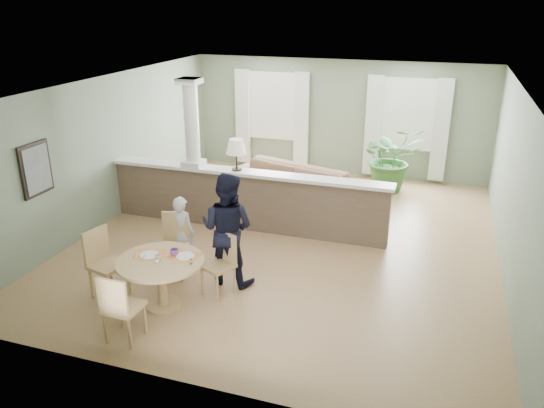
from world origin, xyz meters
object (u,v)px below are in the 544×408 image
(dining_table, at_px, (162,270))
(chair_near, at_px, (120,306))
(chair_side, at_px, (104,260))
(chair_far_boy, at_px, (174,241))
(child_person, at_px, (182,233))
(chair_far_man, at_px, (221,261))
(man_person, at_px, (227,229))
(sofa, at_px, (287,189))
(houseplant, at_px, (391,158))

(dining_table, distance_m, chair_near, 0.90)
(chair_side, bearing_deg, chair_near, -122.89)
(chair_far_boy, relative_size, child_person, 0.80)
(chair_far_boy, distance_m, chair_far_man, 0.95)
(man_person, bearing_deg, chair_far_boy, 6.00)
(chair_far_man, distance_m, chair_near, 1.66)
(dining_table, relative_size, child_person, 0.98)
(dining_table, xyz_separation_m, chair_far_boy, (-0.30, 0.92, -0.04))
(chair_near, bearing_deg, man_person, -108.14)
(sofa, bearing_deg, chair_side, -93.66)
(sofa, distance_m, chair_side, 4.30)
(sofa, relative_size, child_person, 2.38)
(chair_far_man, distance_m, child_person, 0.98)
(man_person, bearing_deg, chair_side, 35.49)
(houseplant, distance_m, man_person, 5.23)
(chair_near, bearing_deg, dining_table, -93.43)
(houseplant, relative_size, dining_table, 1.23)
(sofa, height_order, dining_table, sofa)
(houseplant, height_order, dining_table, houseplant)
(dining_table, bearing_deg, chair_side, 178.28)
(chair_side, bearing_deg, man_person, -44.80)
(sofa, height_order, chair_near, chair_near)
(chair_side, bearing_deg, houseplant, -15.75)
(chair_far_man, bearing_deg, dining_table, -109.48)
(chair_near, height_order, chair_side, chair_side)
(houseplant, height_order, chair_near, houseplant)
(chair_side, xyz_separation_m, man_person, (1.51, 0.91, 0.30))
(houseplant, height_order, man_person, man_person)
(chair_far_man, relative_size, chair_near, 0.96)
(dining_table, bearing_deg, chair_far_boy, 108.05)
(dining_table, bearing_deg, chair_near, -95.00)
(dining_table, xyz_separation_m, chair_near, (-0.08, -0.89, -0.05))
(sofa, bearing_deg, chair_far_boy, -88.60)
(sofa, height_order, chair_far_boy, chair_far_boy)
(houseplant, height_order, child_person, houseplant)
(child_person, xyz_separation_m, man_person, (0.83, -0.15, 0.25))
(sofa, xyz_separation_m, houseplant, (1.84, 1.79, 0.31))
(sofa, relative_size, houseplant, 1.98)
(chair_far_man, bearing_deg, houseplant, 95.66)
(houseplant, distance_m, chair_near, 7.18)
(dining_table, height_order, child_person, child_person)
(sofa, xyz_separation_m, man_person, (0.02, -3.11, 0.43))
(dining_table, xyz_separation_m, man_person, (0.58, 0.94, 0.29))
(dining_table, height_order, chair_far_boy, chair_far_boy)
(houseplant, xyz_separation_m, man_person, (-1.82, -4.90, 0.13))
(chair_side, height_order, child_person, child_person)
(sofa, relative_size, man_person, 1.68)
(chair_far_man, bearing_deg, child_person, 176.11)
(houseplant, relative_size, chair_far_man, 1.62)
(chair_far_man, bearing_deg, chair_far_boy, -173.24)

